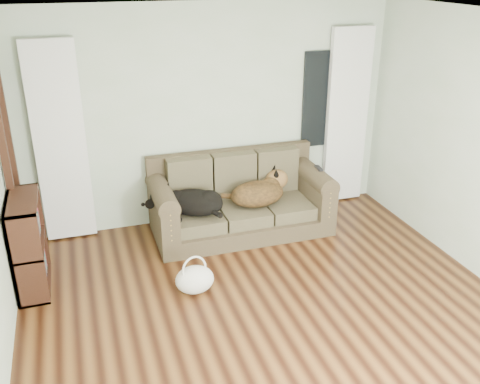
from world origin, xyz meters
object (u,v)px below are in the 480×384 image
object	(u,v)px
dog_black_lab	(191,203)
tote_bag	(195,278)
sofa	(241,196)
dog_shepherd	(259,192)
bookshelf	(28,242)

from	to	relation	value
dog_black_lab	tote_bag	xyz separation A→B (m)	(-0.22, -1.04, -0.32)
sofa	dog_shepherd	distance (m)	0.23
dog_shepherd	tote_bag	xyz separation A→B (m)	(-1.05, -1.06, -0.33)
sofa	bookshelf	distance (m)	2.38
tote_bag	dog_black_lab	bearing A→B (deg)	78.21
bookshelf	dog_shepherd	bearing A→B (deg)	6.34
dog_black_lab	dog_shepherd	distance (m)	0.83
sofa	dog_black_lab	world-z (taller)	sofa
dog_shepherd	tote_bag	distance (m)	1.53
bookshelf	dog_black_lab	bearing A→B (deg)	10.36
sofa	dog_black_lab	distance (m)	0.62
dog_black_lab	tote_bag	world-z (taller)	dog_black_lab
dog_black_lab	bookshelf	xyz separation A→B (m)	(-1.71, -0.44, 0.02)
sofa	bookshelf	world-z (taller)	bookshelf
dog_shepherd	dog_black_lab	bearing A→B (deg)	-6.32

